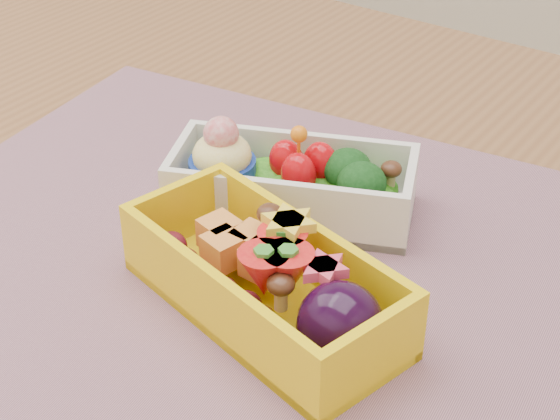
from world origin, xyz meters
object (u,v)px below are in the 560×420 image
Objects in this scene: table at (299,344)px; placemat at (266,258)px; bento_yellow at (268,280)px; bento_white at (291,183)px.

placemat reaches higher than table.
bento_white is at bearing 131.74° from bento_yellow.
placemat is at bearing -96.52° from table.
placemat is 2.64× the size of bento_yellow.
table is 0.11m from placemat.
placemat is 2.83× the size of bento_white.
placemat is at bearing -94.79° from bento_white.
placemat is (-0.00, -0.04, 0.10)m from table.
bento_white is 0.11m from bento_yellow.
placemat is 0.06m from bento_white.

